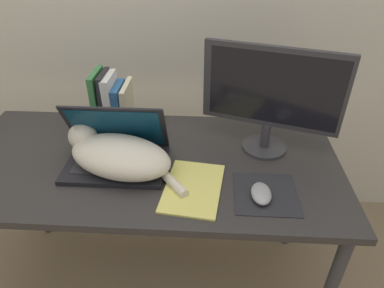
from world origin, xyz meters
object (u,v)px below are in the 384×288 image
computer_mouse (261,193)px  cat (117,154)px  laptop (117,153)px  notepad (193,188)px  external_monitor (271,95)px  book_row (112,102)px

computer_mouse → cat: bearing=166.3°
laptop → computer_mouse: size_ratio=3.40×
computer_mouse → notepad: 0.22m
cat → external_monitor: (0.54, 0.16, 0.16)m
external_monitor → notepad: external_monitor is taller
external_monitor → computer_mouse: external_monitor is taller
book_row → notepad: book_row is taller
notepad → computer_mouse: bearing=-8.1°
computer_mouse → notepad: size_ratio=0.36×
laptop → external_monitor: bearing=13.1°
laptop → book_row: size_ratio=1.48×
cat → computer_mouse: size_ratio=4.32×
cat → book_row: (-0.09, 0.31, 0.04)m
laptop → notepad: (0.29, -0.13, -0.04)m
laptop → external_monitor: external_monitor is taller
computer_mouse → external_monitor: bearing=81.5°
external_monitor → cat: bearing=-163.0°
external_monitor → book_row: 0.65m
external_monitor → computer_mouse: bearing=-98.5°
external_monitor → notepad: (-0.26, -0.25, -0.23)m
cat → external_monitor: bearing=17.0°
laptop → cat: (0.01, -0.04, 0.02)m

